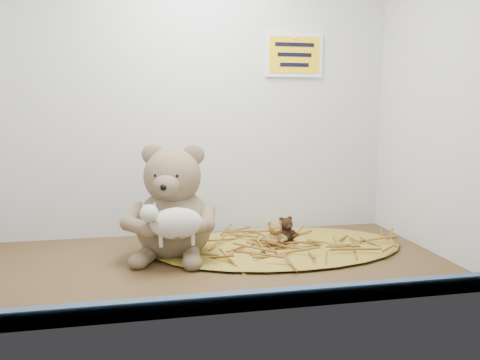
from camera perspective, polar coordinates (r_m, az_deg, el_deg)
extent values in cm
cube|color=#412B16|center=(120.26, -3.40, -10.05)|extent=(120.00, 60.00, 0.40)
cube|color=silver|center=(143.81, -5.24, 11.21)|extent=(120.00, 0.40, 90.00)
cube|color=silver|center=(135.81, 22.85, 10.72)|extent=(0.40, 60.00, 90.00)
cube|color=#39536E|center=(93.04, -0.89, -14.63)|extent=(119.28, 2.20, 3.60)
ellipsoid|color=olive|center=(131.83, 4.91, -8.07)|extent=(69.48, 40.34, 1.34)
cube|color=#DEAB0B|center=(150.18, 6.60, 14.90)|extent=(16.00, 1.20, 11.00)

